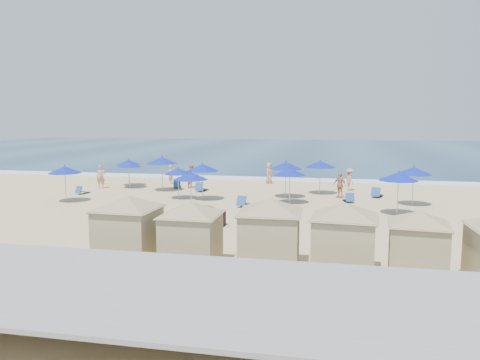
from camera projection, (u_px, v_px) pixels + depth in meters
name	position (u px, v px, depth m)	size (l,w,h in m)	color
ground	(245.00, 214.00, 26.88)	(160.00, 160.00, 0.00)	tan
ocean	(305.00, 150.00, 80.32)	(160.00, 80.00, 0.06)	#0E304F
surf_line	(278.00, 179.00, 41.94)	(160.00, 2.50, 0.08)	white
seawall	(159.00, 284.00, 13.69)	(160.00, 6.10, 1.22)	gray
trash_bin	(217.00, 219.00, 23.88)	(0.77, 0.77, 0.77)	black
cabana_0	(128.00, 220.00, 17.75)	(4.54, 4.54, 2.85)	tan
cabana_1	(191.00, 226.00, 17.18)	(4.28, 4.28, 2.68)	tan
cabana_2	(270.00, 224.00, 16.98)	(4.57, 4.57, 2.87)	tan
cabana_3	(344.00, 230.00, 16.24)	(4.52, 4.52, 2.84)	tan
cabana_4	(418.00, 236.00, 16.04)	(4.08, 4.08, 2.57)	tan
umbrella_0	(129.00, 164.00, 36.74)	(1.90, 1.90, 2.17)	#A5A8AD
umbrella_1	(65.00, 170.00, 30.59)	(2.15, 2.15, 2.45)	#A5A8AD
umbrella_2	(129.00, 162.00, 37.99)	(1.96, 1.96, 2.23)	#A5A8AD
umbrella_3	(178.00, 171.00, 31.75)	(1.94, 1.94, 2.21)	#A5A8AD
umbrella_4	(162.00, 160.00, 35.25)	(2.36, 2.36, 2.69)	#A5A8AD
umbrella_5	(203.00, 168.00, 31.29)	(2.23, 2.23, 2.54)	#A5A8AD
umbrella_6	(191.00, 176.00, 27.77)	(2.11, 2.11, 2.40)	#A5A8AD
umbrella_7	(286.00, 166.00, 32.18)	(2.27, 2.27, 2.58)	#A5A8AD
umbrella_8	(290.00, 172.00, 30.01)	(2.09, 2.09, 2.38)	#A5A8AD
umbrella_9	(320.00, 164.00, 33.76)	(2.21, 2.21, 2.52)	#A5A8AD
umbrella_10	(414.00, 171.00, 29.33)	(2.24, 2.24, 2.54)	#A5A8AD
umbrella_11	(399.00, 176.00, 26.40)	(2.24, 2.24, 2.55)	#A5A8AD
beach_chair_0	(82.00, 191.00, 34.02)	(0.75, 1.21, 0.62)	navy
beach_chair_1	(177.00, 185.00, 36.80)	(0.88, 1.34, 0.68)	navy
beach_chair_2	(201.00, 188.00, 35.23)	(0.78, 1.41, 0.74)	navy
beach_chair_3	(244.00, 203.00, 29.13)	(0.91, 1.44, 0.73)	navy
beach_chair_4	(349.00, 199.00, 30.65)	(0.79, 1.32, 0.68)	navy
beach_chair_5	(377.00, 194.00, 32.54)	(0.98, 1.48, 0.75)	navy
beachgoer_0	(101.00, 177.00, 36.69)	(0.67, 0.44, 1.84)	tan
beachgoer_1	(192.00, 176.00, 37.03)	(0.91, 0.71, 1.87)	tan
beachgoer_2	(340.00, 185.00, 32.29)	(1.05, 0.44, 1.79)	tan
beachgoer_3	(350.00, 179.00, 35.55)	(1.11, 0.64, 1.71)	tan
beachgoer_4	(269.00, 173.00, 39.49)	(0.86, 0.56, 1.77)	tan
beachgoer_5	(171.00, 174.00, 39.32)	(0.57, 0.38, 1.57)	tan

